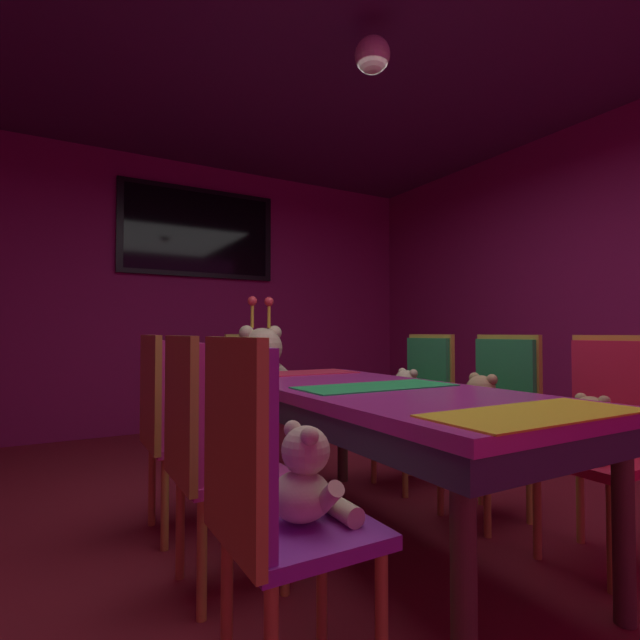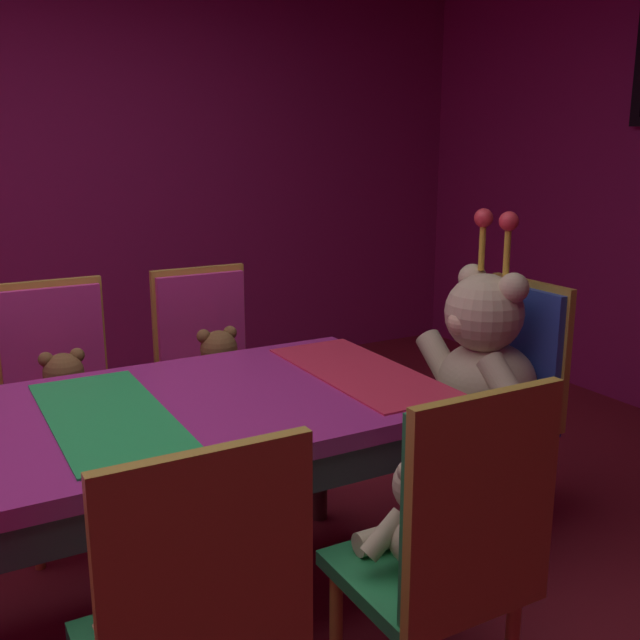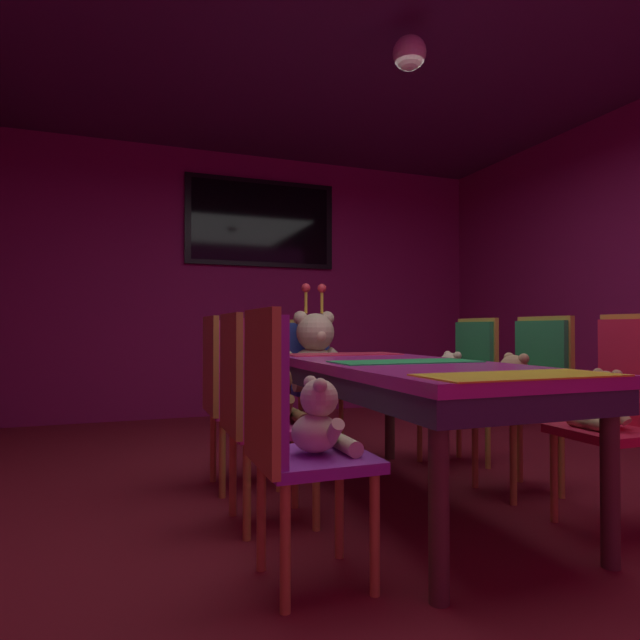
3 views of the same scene
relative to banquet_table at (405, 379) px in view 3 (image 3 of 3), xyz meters
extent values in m
plane|color=maroon|center=(0.00, 0.00, -0.65)|extent=(7.90, 7.90, 0.00)
cube|color=#8C1959|center=(0.00, 3.20, 0.75)|extent=(5.20, 0.12, 2.80)
cube|color=#B22D8C|center=(0.00, 0.00, 0.06)|extent=(0.90, 2.00, 0.05)
cube|color=#33333F|center=(0.00, 0.00, -0.01)|extent=(0.88, 1.96, 0.10)
cylinder|color=#4C3826|center=(0.38, 0.90, -0.31)|extent=(0.07, 0.07, 0.69)
cylinder|color=#4C3826|center=(0.38, -0.90, -0.31)|extent=(0.07, 0.07, 0.69)
cylinder|color=#4C3826|center=(-0.38, 0.90, -0.31)|extent=(0.07, 0.07, 0.69)
cylinder|color=#4C3826|center=(-0.38, -0.90, -0.31)|extent=(0.07, 0.07, 0.69)
cube|color=yellow|center=(0.00, -0.85, 0.09)|extent=(0.77, 0.32, 0.01)
cube|color=green|center=(0.00, 0.00, 0.09)|extent=(0.77, 0.32, 0.01)
cube|color=#E52D4C|center=(0.00, 0.85, 0.09)|extent=(0.77, 0.32, 0.01)
cube|color=purple|center=(-0.72, -0.62, -0.21)|extent=(0.40, 0.40, 0.04)
cube|color=purple|center=(-0.90, -0.62, 0.06)|extent=(0.05, 0.38, 0.50)
cube|color=gold|center=(-0.92, -0.62, 0.06)|extent=(0.03, 0.41, 0.55)
cylinder|color=gold|center=(-0.56, -0.46, -0.44)|extent=(0.04, 0.04, 0.42)
cylinder|color=gold|center=(-0.56, -0.78, -0.44)|extent=(0.04, 0.04, 0.42)
cylinder|color=gold|center=(-0.88, -0.46, -0.44)|extent=(0.04, 0.04, 0.42)
cylinder|color=gold|center=(-0.88, -0.78, -0.44)|extent=(0.04, 0.04, 0.42)
ellipsoid|color=beige|center=(-0.72, -0.62, -0.11)|extent=(0.17, 0.17, 0.14)
sphere|color=beige|center=(-0.70, -0.62, 0.01)|extent=(0.14, 0.14, 0.14)
sphere|color=#FDDCAD|center=(-0.66, -0.62, 0.00)|extent=(0.05, 0.05, 0.05)
sphere|color=beige|center=(-0.72, -0.57, 0.06)|extent=(0.05, 0.05, 0.05)
sphere|color=beige|center=(-0.72, -0.67, 0.06)|extent=(0.05, 0.05, 0.05)
cylinder|color=beige|center=(-0.68, -0.53, -0.10)|extent=(0.05, 0.12, 0.12)
cylinder|color=beige|center=(-0.68, -0.71, -0.10)|extent=(0.05, 0.12, 0.12)
cylinder|color=beige|center=(-0.61, -0.57, -0.16)|extent=(0.06, 0.13, 0.06)
cylinder|color=beige|center=(-0.61, -0.66, -0.16)|extent=(0.06, 0.13, 0.06)
cube|color=#CC338C|center=(-0.71, 0.00, -0.21)|extent=(0.40, 0.40, 0.04)
cube|color=#CC338C|center=(-0.89, 0.00, 0.06)|extent=(0.05, 0.38, 0.50)
cube|color=gold|center=(-0.91, 0.00, 0.06)|extent=(0.03, 0.41, 0.55)
cylinder|color=gold|center=(-0.55, 0.16, -0.44)|extent=(0.04, 0.04, 0.42)
cylinder|color=gold|center=(-0.55, -0.16, -0.44)|extent=(0.04, 0.04, 0.42)
cylinder|color=gold|center=(-0.87, 0.16, -0.44)|extent=(0.04, 0.04, 0.42)
cylinder|color=gold|center=(-0.87, -0.16, -0.44)|extent=(0.04, 0.04, 0.42)
ellipsoid|color=brown|center=(-0.71, 0.00, -0.11)|extent=(0.18, 0.18, 0.15)
sphere|color=brown|center=(-0.69, 0.00, 0.02)|extent=(0.15, 0.15, 0.15)
sphere|color=#99663C|center=(-0.64, 0.00, 0.01)|extent=(0.06, 0.06, 0.06)
sphere|color=brown|center=(-0.71, 0.06, 0.08)|extent=(0.06, 0.06, 0.06)
sphere|color=brown|center=(-0.71, -0.06, 0.08)|extent=(0.06, 0.06, 0.06)
cylinder|color=brown|center=(-0.67, 0.09, -0.10)|extent=(0.05, 0.13, 0.12)
cylinder|color=brown|center=(-0.67, -0.09, -0.10)|extent=(0.05, 0.13, 0.12)
cylinder|color=brown|center=(-0.59, 0.05, -0.16)|extent=(0.06, 0.14, 0.06)
cylinder|color=brown|center=(-0.59, -0.05, -0.16)|extent=(0.06, 0.14, 0.06)
cube|color=#CC338C|center=(-0.71, 0.61, -0.21)|extent=(0.40, 0.40, 0.04)
cube|color=#CC338C|center=(-0.89, 0.61, 0.06)|extent=(0.05, 0.38, 0.50)
cube|color=gold|center=(-0.91, 0.61, 0.06)|extent=(0.03, 0.41, 0.55)
cylinder|color=gold|center=(-0.55, 0.77, -0.44)|extent=(0.04, 0.04, 0.42)
cylinder|color=gold|center=(-0.55, 0.45, -0.44)|extent=(0.04, 0.04, 0.42)
cylinder|color=gold|center=(-0.87, 0.77, -0.44)|extent=(0.04, 0.04, 0.42)
cylinder|color=gold|center=(-0.87, 0.45, -0.44)|extent=(0.04, 0.04, 0.42)
ellipsoid|color=brown|center=(-0.71, 0.61, -0.11)|extent=(0.19, 0.19, 0.15)
sphere|color=brown|center=(-0.70, 0.61, 0.03)|extent=(0.15, 0.15, 0.15)
sphere|color=#99663C|center=(-0.64, 0.61, 0.02)|extent=(0.06, 0.06, 0.06)
sphere|color=brown|center=(-0.71, 0.67, 0.09)|extent=(0.06, 0.06, 0.06)
sphere|color=brown|center=(-0.71, 0.55, 0.09)|extent=(0.06, 0.06, 0.06)
cylinder|color=brown|center=(-0.67, 0.70, -0.09)|extent=(0.05, 0.13, 0.13)
cylinder|color=brown|center=(-0.67, 0.51, -0.09)|extent=(0.05, 0.13, 0.13)
cylinder|color=brown|center=(-0.59, 0.66, -0.16)|extent=(0.07, 0.14, 0.07)
cylinder|color=brown|center=(-0.59, 0.56, -0.16)|extent=(0.07, 0.14, 0.07)
cube|color=red|center=(0.70, -0.61, -0.21)|extent=(0.40, 0.40, 0.04)
cube|color=red|center=(0.88, -0.61, 0.06)|extent=(0.05, 0.38, 0.50)
cube|color=gold|center=(0.90, -0.61, 0.06)|extent=(0.03, 0.41, 0.55)
cylinder|color=gold|center=(0.86, -0.45, -0.44)|extent=(0.04, 0.04, 0.42)
cylinder|color=gold|center=(0.54, -0.45, -0.44)|extent=(0.04, 0.04, 0.42)
cylinder|color=gold|center=(0.54, -0.77, -0.44)|extent=(0.04, 0.04, 0.42)
ellipsoid|color=tan|center=(0.70, -0.61, -0.12)|extent=(0.17, 0.17, 0.13)
sphere|color=tan|center=(0.69, -0.61, 0.00)|extent=(0.13, 0.13, 0.13)
sphere|color=tan|center=(0.64, -0.61, -0.01)|extent=(0.05, 0.05, 0.05)
sphere|color=tan|center=(0.70, -0.66, 0.05)|extent=(0.05, 0.05, 0.05)
sphere|color=tan|center=(0.70, -0.56, 0.05)|extent=(0.05, 0.05, 0.05)
cylinder|color=tan|center=(0.67, -0.70, -0.10)|extent=(0.05, 0.12, 0.11)
cylinder|color=tan|center=(0.67, -0.53, -0.10)|extent=(0.05, 0.12, 0.11)
cylinder|color=tan|center=(0.59, -0.66, -0.16)|extent=(0.06, 0.13, 0.06)
cylinder|color=tan|center=(0.59, -0.57, -0.16)|extent=(0.06, 0.13, 0.06)
cube|color=#268C4C|center=(0.69, -0.03, -0.21)|extent=(0.40, 0.40, 0.04)
cube|color=#268C4C|center=(0.87, -0.03, 0.06)|extent=(0.05, 0.38, 0.50)
cube|color=gold|center=(0.89, -0.03, 0.06)|extent=(0.03, 0.41, 0.55)
cylinder|color=gold|center=(0.85, 0.13, -0.44)|extent=(0.04, 0.04, 0.42)
cylinder|color=gold|center=(0.85, -0.19, -0.44)|extent=(0.04, 0.04, 0.42)
cylinder|color=gold|center=(0.53, 0.13, -0.44)|extent=(0.04, 0.04, 0.42)
cylinder|color=gold|center=(0.53, -0.19, -0.44)|extent=(0.04, 0.04, 0.42)
ellipsoid|color=tan|center=(0.69, -0.03, -0.10)|extent=(0.20, 0.20, 0.16)
sphere|color=tan|center=(0.67, -0.03, 0.04)|extent=(0.16, 0.16, 0.16)
sphere|color=tan|center=(0.62, -0.03, 0.03)|extent=(0.06, 0.06, 0.06)
sphere|color=tan|center=(0.69, -0.09, 0.10)|extent=(0.06, 0.06, 0.06)
sphere|color=tan|center=(0.69, 0.03, 0.10)|extent=(0.06, 0.06, 0.06)
cylinder|color=tan|center=(0.65, -0.13, -0.09)|extent=(0.05, 0.14, 0.13)
cylinder|color=tan|center=(0.65, 0.07, -0.09)|extent=(0.05, 0.14, 0.13)
cylinder|color=tan|center=(0.56, -0.08, -0.16)|extent=(0.07, 0.15, 0.07)
cylinder|color=tan|center=(0.56, 0.02, -0.16)|extent=(0.07, 0.15, 0.07)
cube|color=#268C4C|center=(0.70, 0.60, -0.21)|extent=(0.40, 0.40, 0.04)
cube|color=#268C4C|center=(0.88, 0.60, 0.06)|extent=(0.05, 0.38, 0.50)
cube|color=gold|center=(0.90, 0.60, 0.06)|extent=(0.03, 0.41, 0.55)
cylinder|color=gold|center=(0.86, 0.76, -0.44)|extent=(0.04, 0.04, 0.42)
cylinder|color=gold|center=(0.86, 0.44, -0.44)|extent=(0.04, 0.04, 0.42)
cylinder|color=gold|center=(0.54, 0.76, -0.44)|extent=(0.04, 0.04, 0.42)
cylinder|color=gold|center=(0.54, 0.44, -0.44)|extent=(0.04, 0.04, 0.42)
ellipsoid|color=beige|center=(0.70, 0.60, -0.11)|extent=(0.19, 0.19, 0.15)
sphere|color=beige|center=(0.68, 0.60, 0.03)|extent=(0.15, 0.15, 0.15)
sphere|color=#FDDCAD|center=(0.63, 0.60, 0.01)|extent=(0.06, 0.06, 0.06)
sphere|color=beige|center=(0.70, 0.55, 0.08)|extent=(0.06, 0.06, 0.06)
sphere|color=beige|center=(0.70, 0.66, 0.08)|extent=(0.06, 0.06, 0.06)
cylinder|color=beige|center=(0.66, 0.51, -0.09)|extent=(0.05, 0.13, 0.12)
cylinder|color=beige|center=(0.66, 0.70, -0.09)|extent=(0.05, 0.13, 0.12)
cylinder|color=beige|center=(0.58, 0.55, -0.16)|extent=(0.06, 0.14, 0.06)
cylinder|color=beige|center=(0.58, 0.65, -0.16)|extent=(0.06, 0.14, 0.06)
cube|color=#2D47B2|center=(0.00, 1.42, -0.21)|extent=(0.40, 0.40, 0.04)
cube|color=#2D47B2|center=(0.00, 1.60, 0.06)|extent=(0.38, 0.05, 0.50)
cube|color=gold|center=(0.00, 1.62, 0.06)|extent=(0.41, 0.03, 0.55)
cylinder|color=gold|center=(0.16, 1.58, -0.44)|extent=(0.04, 0.04, 0.42)
cylinder|color=gold|center=(0.16, 1.26, -0.44)|extent=(0.04, 0.04, 0.42)
cylinder|color=gold|center=(-0.16, 1.58, -0.44)|extent=(0.04, 0.04, 0.42)
cylinder|color=gold|center=(-0.16, 1.26, -0.44)|extent=(0.04, 0.04, 0.42)
ellipsoid|color=beige|center=(0.00, 1.42, -0.03)|extent=(0.37, 0.37, 0.29)
sphere|color=beige|center=(0.00, 1.39, 0.23)|extent=(0.29, 0.29, 0.29)
sphere|color=#FDDCAD|center=(0.00, 1.29, 0.21)|extent=(0.11, 0.11, 0.11)
sphere|color=beige|center=(0.11, 1.42, 0.34)|extent=(0.11, 0.11, 0.11)
sphere|color=beige|center=(-0.11, 1.42, 0.34)|extent=(0.11, 0.11, 0.11)
cylinder|color=beige|center=(0.18, 1.34, 0.00)|extent=(0.26, 0.10, 0.24)
cylinder|color=beige|center=(-0.18, 1.34, 0.00)|extent=(0.26, 0.10, 0.24)
cylinder|color=beige|center=(0.10, 1.18, -0.13)|extent=(0.27, 0.13, 0.13)
cylinder|color=beige|center=(-0.10, 1.18, -0.13)|extent=(0.27, 0.13, 0.13)
cylinder|color=gold|center=(0.07, 1.42, 0.48)|extent=(0.02, 0.02, 0.20)
sphere|color=#E5333F|center=(0.07, 1.42, 0.58)|extent=(0.07, 0.07, 0.07)
cylinder|color=gold|center=(-0.07, 1.42, 0.48)|extent=(0.02, 0.02, 0.20)
sphere|color=#E5333F|center=(-0.07, 1.42, 0.58)|extent=(0.07, 0.07, 0.07)
cube|color=black|center=(0.00, 3.11, 1.40)|extent=(1.62, 0.05, 0.94)
cube|color=black|center=(0.00, 3.08, 1.40)|extent=(1.49, 0.01, 0.84)
sphere|color=white|center=(0.20, 0.30, 1.90)|extent=(0.20, 0.20, 0.20)
camera|label=1|loc=(-1.34, -1.81, 0.34)|focal=26.51mm
camera|label=2|loc=(2.01, -0.43, 0.85)|focal=41.21mm
camera|label=3|loc=(-1.37, -2.42, 0.26)|focal=29.63mm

